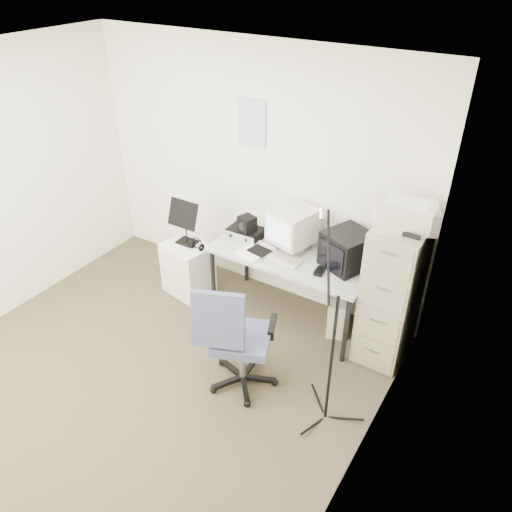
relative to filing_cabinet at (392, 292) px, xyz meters
The scene contains 22 objects.
floor 2.26m from the filing_cabinet, 136.87° to the right, with size 3.60×3.60×0.01m, color #362D1B.
ceiling 2.85m from the filing_cabinet, 136.87° to the right, with size 3.60×3.60×0.01m, color white.
wall_back 1.72m from the filing_cabinet, 168.55° to the left, with size 3.60×0.02×2.50m, color white.
wall_right 1.61m from the filing_cabinet, 81.54° to the right, with size 0.02×3.60×2.50m, color white.
wall_calendar 1.97m from the filing_cabinet, 169.10° to the left, with size 0.30×0.02×0.44m, color white.
filing_cabinet is the anchor object (origin of this frame).
printer 0.74m from the filing_cabinet, 90.00° to the right, with size 0.47×0.32×0.18m, color beige.
desk 0.99m from the filing_cabinet, behind, with size 1.50×0.70×0.73m, color #ABAAA4.
crt_monitor 1.05m from the filing_cabinet, behind, with size 0.36×0.38×0.39m, color beige.
crt_tv 0.52m from the filing_cabinet, behind, with size 0.36×0.38×0.32m, color black.
desk_speaker 0.67m from the filing_cabinet, behind, with size 0.07×0.07×0.14m, color beige.
keyboard 1.02m from the filing_cabinet, behind, with size 0.40×0.14×0.02m, color beige.
mouse 0.63m from the filing_cabinet, 163.28° to the right, with size 0.07×0.12×0.04m, color black.
radio_receiver 1.48m from the filing_cabinet, behind, with size 0.33×0.24×0.09m, color black.
radio_speaker 1.47m from the filing_cabinet, behind, with size 0.15×0.14×0.15m, color black.
papers 1.27m from the filing_cabinet, behind, with size 0.24×0.32×0.02m, color white.
pc_tower 0.68m from the filing_cabinet, behind, with size 0.18×0.40×0.37m, color beige.
office_chair 1.33m from the filing_cabinet, 130.60° to the right, with size 0.58×0.58×1.01m, color #464D68.
side_cart 2.09m from the filing_cabinet, behind, with size 0.46×0.37×0.57m, color silver.
music_stand 2.08m from the filing_cabinet, behind, with size 0.33×0.17×0.48m, color black.
headphones 1.92m from the filing_cabinet, behind, with size 0.14×0.14×0.02m, color black.
mic_stand 0.98m from the filing_cabinet, 96.56° to the right, with size 0.02×0.02×1.55m, color black.
Camera 1 is at (2.40, -2.01, 3.18)m, focal length 35.00 mm.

